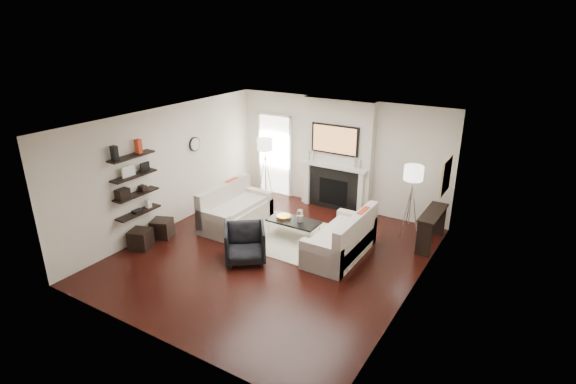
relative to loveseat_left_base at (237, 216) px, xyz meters
The scene contains 71 objects.
room_envelope 2.03m from the loveseat_left_base, 27.63° to the right, with size 6.00×6.00×6.00m.
chimney_breast 2.81m from the loveseat_left_base, 54.69° to the left, with size 1.80×0.25×2.70m, color silver.
fireplace_surround 2.48m from the loveseat_left_base, 52.87° to the left, with size 1.30×0.02×1.04m, color black.
firebox 2.47m from the loveseat_left_base, 52.80° to the left, with size 0.75×0.02×0.65m, color black.
mantel_pilaster_l 2.11m from the loveseat_left_base, 68.39° to the left, with size 0.12×0.08×1.10m, color white.
mantel_pilaster_r 2.95m from the loveseat_left_base, 41.22° to the left, with size 0.12×0.08×1.10m, color white.
mantel_shelf 2.59m from the loveseat_left_base, 52.16° to the left, with size 1.70×0.18×0.07m, color white.
tv_body 2.90m from the loveseat_left_base, 52.52° to the left, with size 1.20×0.06×0.70m, color black.
tv_screen 2.88m from the loveseat_left_base, 52.06° to the left, with size 1.10×0.01×0.62m, color #BF723F.
candlestick_l_tall 2.40m from the loveseat_left_base, 64.05° to the left, with size 0.04×0.04×0.30m, color silver.
candlestick_l_short 2.34m from the loveseat_left_base, 67.27° to the left, with size 0.04×0.04×0.24m, color silver.
candlestick_r_tall 3.01m from the loveseat_left_base, 43.36° to the left, with size 0.04×0.04×0.30m, color silver.
candlestick_r_short 3.09m from the loveseat_left_base, 41.60° to the left, with size 0.04×0.04×0.24m, color silver.
hallway_panel 2.39m from the loveseat_left_base, 99.40° to the left, with size 0.90×0.02×2.10m, color white.
door_trim_l 2.49m from the loveseat_left_base, 111.16° to the left, with size 0.06×0.06×2.16m, color white.
door_trim_r 2.34m from the loveseat_left_base, 86.97° to the left, with size 0.06×0.06×2.16m, color white.
door_trim_top 2.93m from the loveseat_left_base, 99.48° to the left, with size 1.02×0.06×0.06m, color white.
rug 1.48m from the loveseat_left_base, ahead, with size 2.60×2.00×0.01m, color beige.
loveseat_left_base is the anchor object (origin of this frame).
loveseat_left_back 0.46m from the loveseat_left_base, behind, with size 0.18×1.80×0.80m, color beige.
loveseat_left_arm_n 0.81m from the loveseat_left_base, 90.00° to the right, with size 0.85×0.18×0.60m, color beige.
loveseat_left_arm_s 0.81m from the loveseat_left_base, 90.00° to the left, with size 0.85×0.18×0.60m, color beige.
loveseat_left_cushion 0.26m from the loveseat_left_base, ahead, with size 0.63×1.44×0.10m, color beige.
pillow_left_orange 0.69m from the loveseat_left_base, 138.15° to the left, with size 0.10×0.42×0.42m, color #BC3317.
pillow_left_charcoal 0.68m from the loveseat_left_base, 138.15° to the right, with size 0.10×0.40×0.40m, color black.
loveseat_right_base 2.63m from the loveseat_left_base, ahead, with size 0.85×1.80×0.42m, color beige.
loveseat_right_back 2.98m from the loveseat_left_base, ahead, with size 0.18×1.80×0.80m, color beige.
loveseat_right_arm_n 2.78m from the loveseat_left_base, 18.75° to the right, with size 0.85×0.18×0.60m, color beige.
loveseat_right_arm_s 2.73m from the loveseat_left_base, 15.45° to the left, with size 0.85×0.18×0.60m, color beige.
loveseat_right_cushion 2.59m from the loveseat_left_base, ahead, with size 0.63×1.44×0.10m, color beige.
pillow_right_orange 3.02m from the loveseat_left_base, ahead, with size 0.10×0.42×0.42m, color #BC3317.
pillow_right_charcoal 3.03m from the loveseat_left_base, ahead, with size 0.10×0.40×0.40m, color black.
coffee_table 1.49m from the loveseat_left_base, ahead, with size 1.10×0.55×0.04m, color black.
coffee_leg_nw 0.98m from the loveseat_left_base, ahead, with size 0.02×0.02×0.38m, color silver.
coffee_leg_ne 1.98m from the loveseat_left_base, ahead, with size 0.02×0.02×0.38m, color silver.
coffee_leg_sw 1.02m from the loveseat_left_base, 17.01° to the left, with size 0.02×0.02×0.38m, color silver.
coffee_leg_se 1.99m from the loveseat_left_base, ahead, with size 0.02×0.02×0.38m, color silver.
hurricane_glass 1.66m from the loveseat_left_base, ahead, with size 0.14×0.14×0.25m, color white.
hurricane_candle 1.65m from the loveseat_left_base, ahead, with size 0.10×0.10×0.16m, color white.
copper_bowl 1.25m from the loveseat_left_base, ahead, with size 0.32×0.32×0.05m, color #A56B1B.
armchair 1.70m from the loveseat_left_base, 46.86° to the right, with size 0.76×0.71×0.78m, color black.
lamp_left_post 1.81m from the loveseat_left_base, 101.87° to the left, with size 0.02×0.02×1.20m, color silver.
lamp_left_shade 2.16m from the loveseat_left_base, 101.87° to the left, with size 0.40×0.40×0.30m, color white.
lamp_left_leg_a 1.80m from the loveseat_left_base, 98.35° to the left, with size 0.02×0.02×1.25m, color silver.
lamp_left_leg_b 1.92m from the loveseat_left_base, 102.91° to the left, with size 0.02×0.02×1.25m, color silver.
lamp_left_leg_c 1.74m from the loveseat_left_base, 104.35° to the left, with size 0.02×0.02×1.25m, color silver.
lamp_right_post 3.84m from the loveseat_left_base, 22.14° to the left, with size 0.02×0.02×1.20m, color silver.
lamp_right_shade 4.01m from the loveseat_left_base, 22.14° to the left, with size 0.40×0.40×0.30m, color white.
lamp_right_leg_a 3.94m from the loveseat_left_base, 21.53° to the left, with size 0.02×0.02×1.25m, color silver.
lamp_right_leg_b 3.82m from the loveseat_left_base, 23.78° to the left, with size 0.02×0.02×1.25m, color silver.
lamp_right_leg_c 3.75m from the loveseat_left_base, 21.10° to the left, with size 0.02×0.02×1.25m, color silver.
console_top 4.29m from the loveseat_left_base, 17.67° to the left, with size 0.35×1.20×0.04m, color black.
console_leg_n 4.13m from the loveseat_left_base, 10.37° to the left, with size 0.30×0.04×0.71m, color black.
console_leg_s 4.46m from the loveseat_left_base, 24.43° to the left, with size 0.30×0.04×0.71m, color black.
wall_art 4.60m from the loveseat_left_base, 16.79° to the left, with size 0.03×0.70×0.70m, color tan.
shelf_bottom 2.17m from the loveseat_left_base, 122.55° to the right, with size 0.25×1.00×0.04m, color black.
shelf_lower 2.29m from the loveseat_left_base, 122.55° to the right, with size 0.25×1.00×0.04m, color black.
shelf_upper 2.47m from the loveseat_left_base, 122.55° to the right, with size 0.25×1.00×0.04m, color black.
shelf_top 2.70m from the loveseat_left_base, 122.55° to the right, with size 0.25×1.00×0.04m, color black.
decor_magfile_a 3.06m from the loveseat_left_base, 117.79° to the right, with size 0.12×0.10×0.28m, color black.
decor_magfile_b 2.68m from the loveseat_left_base, 125.66° to the right, with size 0.12×0.10×0.28m, color #BC3317.
decor_frame_a 2.63m from the loveseat_left_base, 120.87° to the right, with size 0.04×0.30×0.22m, color white.
decor_frame_b 2.33m from the loveseat_left_base, 127.47° to the right, with size 0.04×0.22×0.18m, color black.
decor_wine_rack 2.59m from the loveseat_left_base, 118.39° to the right, with size 0.18×0.25×0.20m, color black.
decor_box_small 2.19m from the loveseat_left_base, 125.30° to the right, with size 0.15×0.12×0.12m, color black.
decor_books 2.20m from the loveseat_left_base, 122.14° to the right, with size 0.14×0.20×0.05m, color black.
decor_box_tall 1.98m from the loveseat_left_base, 126.96° to the right, with size 0.10×0.10×0.18m, color white.
clock_rim 1.95m from the loveseat_left_base, behind, with size 0.34×0.34×0.04m, color black.
clock_face 1.93m from the loveseat_left_base, behind, with size 0.29×0.29×0.01m, color white.
ottoman_near 1.67m from the loveseat_left_base, 126.17° to the right, with size 0.40×0.40×0.40m, color black.
ottoman_far 2.17m from the loveseat_left_base, 116.97° to the right, with size 0.40×0.40×0.40m, color black.
Camera 1 is at (4.40, -6.62, 4.39)m, focal length 28.00 mm.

